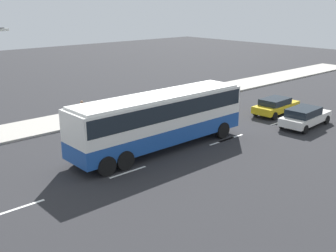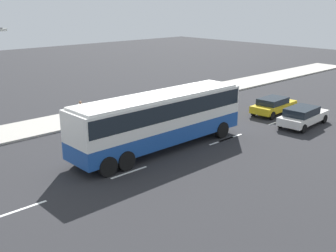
{
  "view_description": "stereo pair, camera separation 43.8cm",
  "coord_description": "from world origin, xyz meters",
  "px_view_note": "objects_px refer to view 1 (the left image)",
  "views": [
    {
      "loc": [
        -16.54,
        -18.73,
        8.85
      ],
      "look_at": [
        -0.54,
        -0.67,
        1.44
      ],
      "focal_mm": 43.43,
      "sensor_mm": 36.0,
      "label": 1
    },
    {
      "loc": [
        -16.86,
        -18.44,
        8.85
      ],
      "look_at": [
        -0.54,
        -0.67,
        1.44
      ],
      "focal_mm": 43.43,
      "sensor_mm": 36.0,
      "label": 2
    }
  ],
  "objects_px": {
    "coach_bus": "(160,115)",
    "pedestrian_near_curb": "(82,110)",
    "car_white_minivan": "(305,116)",
    "car_yellow_taxi": "(276,106)"
  },
  "relations": [
    {
      "from": "coach_bus",
      "to": "car_white_minivan",
      "type": "height_order",
      "value": "coach_bus"
    },
    {
      "from": "car_white_minivan",
      "to": "pedestrian_near_curb",
      "type": "height_order",
      "value": "pedestrian_near_curb"
    },
    {
      "from": "car_yellow_taxi",
      "to": "car_white_minivan",
      "type": "relative_size",
      "value": 0.94
    },
    {
      "from": "car_yellow_taxi",
      "to": "car_white_minivan",
      "type": "distance_m",
      "value": 3.61
    },
    {
      "from": "car_yellow_taxi",
      "to": "car_white_minivan",
      "type": "bearing_deg",
      "value": -113.74
    },
    {
      "from": "car_yellow_taxi",
      "to": "pedestrian_near_curb",
      "type": "height_order",
      "value": "pedestrian_near_curb"
    },
    {
      "from": "car_yellow_taxi",
      "to": "pedestrian_near_curb",
      "type": "distance_m",
      "value": 15.44
    },
    {
      "from": "coach_bus",
      "to": "pedestrian_near_curb",
      "type": "distance_m",
      "value": 8.09
    },
    {
      "from": "car_white_minivan",
      "to": "car_yellow_taxi",
      "type": "bearing_deg",
      "value": 65.46
    },
    {
      "from": "car_white_minivan",
      "to": "pedestrian_near_curb",
      "type": "bearing_deg",
      "value": 132.33
    }
  ]
}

